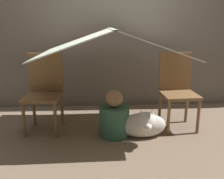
% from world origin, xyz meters
% --- Properties ---
extents(ground_plane, '(8.80, 8.80, 0.00)m').
position_xyz_m(ground_plane, '(0.00, 0.00, 0.00)').
color(ground_plane, '#7A6651').
extents(wall_back, '(7.00, 0.05, 2.50)m').
position_xyz_m(wall_back, '(0.00, 1.08, 1.25)').
color(wall_back, '#6B6056').
rests_on(wall_back, ground_plane).
extents(chair_left, '(0.43, 0.43, 0.90)m').
position_xyz_m(chair_left, '(-0.79, 0.21, 0.49)').
color(chair_left, brown).
rests_on(chair_left, ground_plane).
extents(chair_right, '(0.43, 0.43, 0.90)m').
position_xyz_m(chair_right, '(0.79, 0.21, 0.49)').
color(chair_right, brown).
rests_on(chair_right, ground_plane).
extents(sheet_canopy, '(1.60, 1.29, 0.29)m').
position_xyz_m(sheet_canopy, '(0.00, 0.13, 1.04)').
color(sheet_canopy, silver).
extents(person_front, '(0.34, 0.34, 0.53)m').
position_xyz_m(person_front, '(0.02, -0.04, 0.21)').
color(person_front, '#38664C').
rests_on(person_front, ground_plane).
extents(dog, '(0.52, 0.44, 0.39)m').
position_xyz_m(dog, '(0.33, -0.14, 0.17)').
color(dog, silver).
rests_on(dog, ground_plane).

